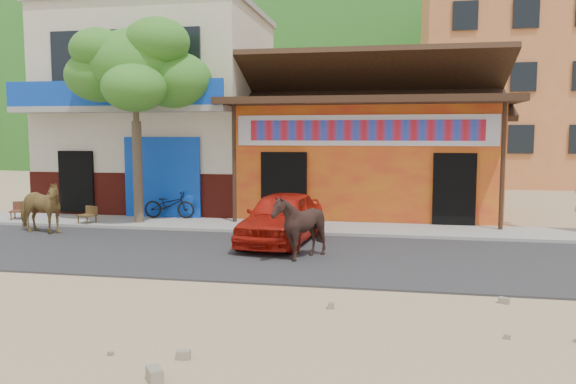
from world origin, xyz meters
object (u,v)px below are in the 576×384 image
Objects in this scene: cow_dark at (299,227)px; scooter at (169,205)px; red_car at (282,217)px; tree at (136,121)px; cafe_chair_left at (87,208)px; cafe_chair_right at (19,203)px; cow_tan at (39,207)px.

scooter is (-4.89, 4.64, -0.21)m from cow_dark.
cow_dark reaches higher than scooter.
red_car is (-0.73, 1.75, -0.07)m from cow_dark.
tree is 1.60× the size of red_car.
cafe_chair_left is 0.94× the size of cafe_chair_right.
cow_dark is 6.74m from scooter.
cow_dark is 1.90m from red_car.
tree is 5.70m from red_car.
cafe_chair_left is at bearing 120.73° from scooter.
tree reaches higher than scooter.
scooter is (0.60, 0.90, -2.58)m from tree.
scooter is 1.72× the size of cafe_chair_left.
red_car is 3.77× the size of cafe_chair_right.
cow_dark is 1.53× the size of cafe_chair_left.
cafe_chair_left is at bearing 171.69° from red_car.
cow_dark is at bearing -41.12° from cafe_chair_right.
cow_dark is at bearing -92.89° from cow_tan.
cow_tan is 7.76m from cow_dark.
cafe_chair_right reaches higher than cafe_chair_left.
cafe_chair_left is at bearing -28.73° from cafe_chair_right.
cafe_chair_left reaches higher than scooter.
scooter is 4.63m from cafe_chair_right.
red_car is 2.34× the size of scooter.
cow_tan is at bearing -62.69° from cafe_chair_right.
cafe_chair_left is at bearing -14.07° from cow_tan.
tree is at bearing -36.54° from cow_tan.
red_car is 8.87m from cafe_chair_right.
cow_dark is 0.38× the size of red_car.
red_car is at bearing -129.07° from scooter.
red_car reaches higher than cafe_chair_right.
tree is at bearing -139.31° from cow_dark.
cafe_chair_left is at bearing -160.35° from tree.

